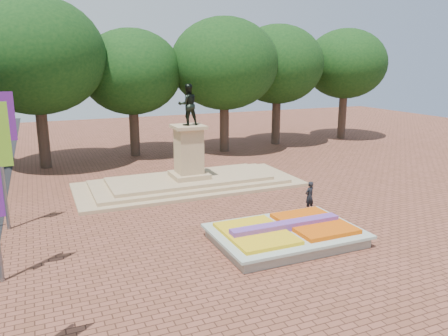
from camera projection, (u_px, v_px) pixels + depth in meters
name	position (u px, v px, depth m)	size (l,w,h in m)	color
ground	(245.00, 229.00, 20.54)	(90.00, 90.00, 0.00)	brown
flower_bed	(286.00, 234.00, 19.07)	(6.30, 4.30, 0.91)	gray
monument	(189.00, 173.00, 27.47)	(14.00, 6.00, 6.40)	tan
tree_row_back	(175.00, 74.00, 35.91)	(44.80, 8.80, 10.43)	#34231C
pedestrian	(309.00, 196.00, 22.88)	(0.59, 0.39, 1.63)	black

